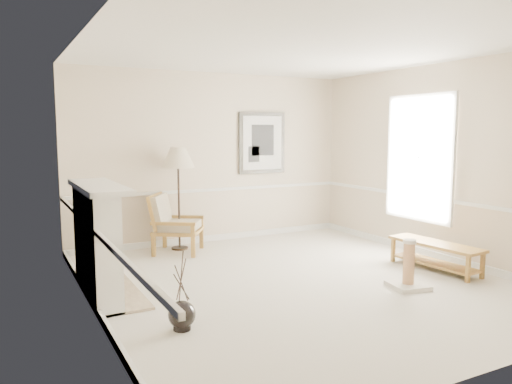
% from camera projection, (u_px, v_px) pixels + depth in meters
% --- Properties ---
extents(ground, '(5.50, 5.50, 0.00)m').
position_uv_depth(ground, '(297.00, 282.00, 6.36)').
color(ground, silver).
rests_on(ground, ground).
extents(room, '(5.04, 5.54, 2.92)m').
position_uv_depth(room, '(305.00, 135.00, 6.27)').
color(room, beige).
rests_on(room, ground).
extents(fireplace, '(0.64, 1.64, 1.31)m').
position_uv_depth(fireplace, '(98.00, 242.00, 5.73)').
color(fireplace, white).
rests_on(fireplace, ground).
extents(floor_vase, '(0.27, 0.27, 0.78)m').
position_uv_depth(floor_vase, '(182.00, 315.00, 4.80)').
color(floor_vase, black).
rests_on(floor_vase, ground).
extents(armchair, '(1.01, 0.99, 0.93)m').
position_uv_depth(armchair, '(171.00, 221.00, 7.86)').
color(armchair, olive).
rests_on(armchair, ground).
extents(floor_lamp, '(0.65, 0.65, 1.66)m').
position_uv_depth(floor_lamp, '(178.00, 160.00, 7.96)').
color(floor_lamp, black).
rests_on(floor_lamp, ground).
extents(bench, '(0.52, 1.37, 0.38)m').
position_uv_depth(bench, '(435.00, 252.00, 6.88)').
color(bench, olive).
rests_on(bench, ground).
extents(scratching_post, '(0.49, 0.49, 0.60)m').
position_uv_depth(scratching_post, '(408.00, 273.00, 6.09)').
color(scratching_post, white).
rests_on(scratching_post, ground).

